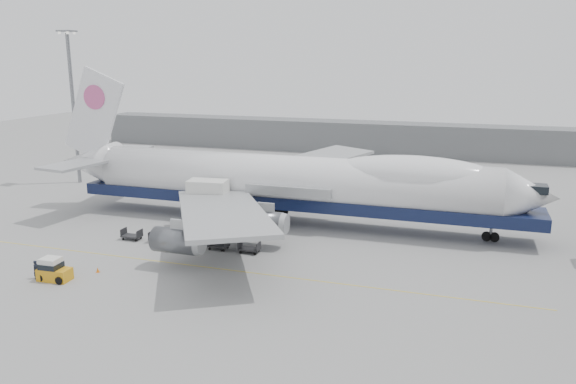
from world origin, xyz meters
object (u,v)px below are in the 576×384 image
(ground_worker, at_px, (36,270))
(baggage_tug, at_px, (53,270))
(airliner, at_px, (294,181))
(catering_truck, at_px, (208,201))

(ground_worker, bearing_deg, baggage_tug, -77.19)
(airliner, xyz_separation_m, ground_worker, (-18.30, -25.88, -4.70))
(catering_truck, xyz_separation_m, baggage_tug, (-6.77, -20.48, -2.45))
(airliner, xyz_separation_m, catering_truck, (-9.67, -5.20, -2.17))
(catering_truck, bearing_deg, airliner, 21.27)
(baggage_tug, bearing_deg, ground_worker, -177.19)
(ground_worker, bearing_deg, airliner, -28.36)
(catering_truck, distance_m, baggage_tug, 21.71)
(baggage_tug, relative_size, ground_worker, 1.71)
(airliner, bearing_deg, baggage_tug, -122.62)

